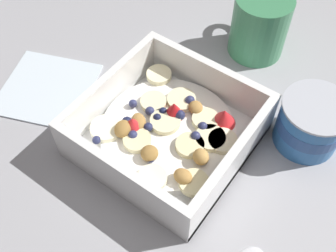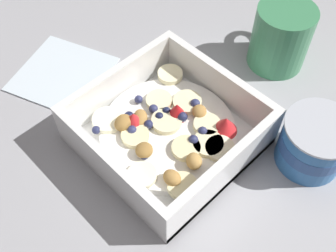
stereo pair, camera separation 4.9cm
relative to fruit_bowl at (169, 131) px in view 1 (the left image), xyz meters
name	(u,v)px [view 1 (the left image)]	position (x,y,z in m)	size (l,w,h in m)	color
ground_plane	(149,140)	(-0.02, -0.01, -0.02)	(2.40, 2.40, 0.00)	#9E9EA3
fruit_bowl	(169,131)	(0.00, 0.00, 0.00)	(0.19, 0.19, 0.06)	white
yogurt_cup	(311,123)	(0.14, 0.10, 0.01)	(0.08, 0.08, 0.07)	#3370B7
coffee_mug	(259,25)	(0.01, 0.21, 0.02)	(0.09, 0.09, 0.09)	#3D8456
folded_napkin	(47,88)	(-0.19, -0.03, -0.02)	(0.12, 0.12, 0.01)	silver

